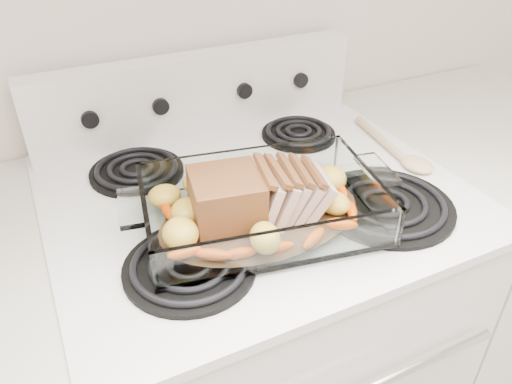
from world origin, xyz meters
name	(u,v)px	position (x,y,z in m)	size (l,w,h in m)	color
electric_range	(255,343)	(0.00, 1.66, 0.48)	(0.78, 0.70, 1.12)	white
counter_right	(457,267)	(0.67, 1.66, 0.47)	(0.58, 0.68, 0.93)	white
baking_dish	(261,211)	(-0.04, 1.55, 0.96)	(0.39, 0.26, 0.08)	white
pork_roast	(249,199)	(-0.06, 1.55, 1.00)	(0.24, 0.11, 0.09)	brown
roast_vegetables	(250,197)	(-0.04, 1.59, 0.97)	(0.37, 0.20, 0.05)	#CA3C00
wooden_spoon	(400,153)	(0.34, 1.63, 0.95)	(0.06, 0.27, 0.02)	#D9B48B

